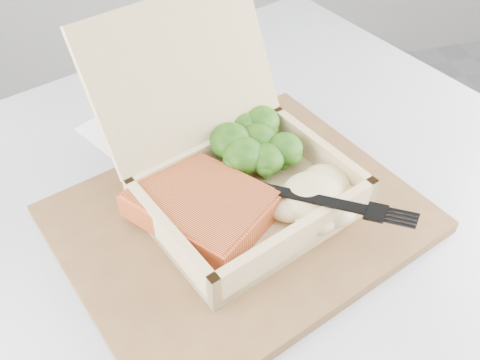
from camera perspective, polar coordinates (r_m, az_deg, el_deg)
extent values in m
cube|color=#A8ABB2|center=(0.56, 1.85, -9.73)|extent=(1.12, 1.12, 0.03)
cube|color=brown|center=(0.57, -0.02, -4.18)|extent=(0.44, 0.40, 0.02)
cube|color=tan|center=(0.57, 1.07, -2.78)|extent=(0.25, 0.23, 0.01)
cube|color=tan|center=(0.52, -7.54, -6.29)|extent=(0.07, 0.15, 0.04)
cube|color=tan|center=(0.61, 8.48, 2.47)|extent=(0.07, 0.15, 0.04)
cube|color=tan|center=(0.52, 6.21, -6.35)|extent=(0.20, 0.09, 0.04)
cube|color=tan|center=(0.60, -3.31, 2.52)|extent=(0.20, 0.09, 0.04)
cube|color=tan|center=(0.57, -6.00, 11.28)|extent=(0.22, 0.15, 0.15)
cube|color=#D25D29|center=(0.55, -4.13, -2.63)|extent=(0.16, 0.17, 0.03)
ellipsoid|color=tan|center=(0.55, 7.78, -1.72)|extent=(0.11, 0.09, 0.04)
cube|color=black|center=(0.54, 1.58, 0.04)|extent=(0.10, 0.08, 0.02)
cube|color=black|center=(0.53, 10.02, -2.77)|extent=(0.05, 0.05, 0.01)
cube|color=white|center=(0.69, -11.28, 4.22)|extent=(0.14, 0.17, 0.00)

